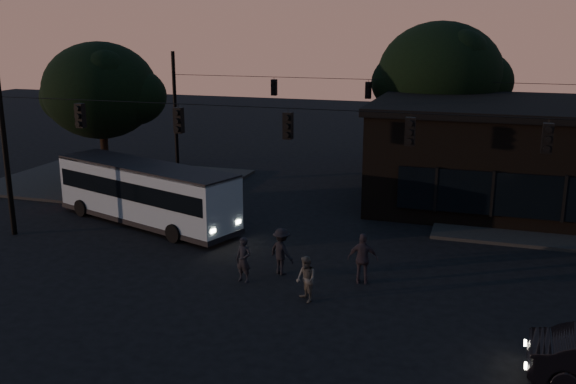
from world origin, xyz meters
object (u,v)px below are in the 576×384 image
(bus, at_px, (146,191))
(pedestrian_d, at_px, (282,251))
(pedestrian_a, at_px, (244,260))
(pedestrian_b, at_px, (306,279))
(pedestrian_c, at_px, (363,259))
(building, at_px, (525,155))

(bus, bearing_deg, pedestrian_d, -7.56)
(pedestrian_a, height_order, pedestrian_d, pedestrian_d)
(pedestrian_b, bearing_deg, pedestrian_d, 173.88)
(pedestrian_c, bearing_deg, building, -122.57)
(bus, bearing_deg, building, 46.45)
(building, xyz_separation_m, pedestrian_c, (-5.87, -12.82, -1.76))
(building, relative_size, pedestrian_b, 9.64)
(pedestrian_c, bearing_deg, bus, -28.05)
(building, height_order, pedestrian_a, building)
(pedestrian_b, height_order, pedestrian_c, pedestrian_c)
(building, relative_size, pedestrian_c, 8.10)
(bus, distance_m, pedestrian_a, 8.79)
(building, bearing_deg, pedestrian_a, -125.79)
(pedestrian_a, xyz_separation_m, pedestrian_c, (4.20, 1.16, 0.10))
(pedestrian_b, bearing_deg, pedestrian_c, 101.54)
(building, height_order, bus, building)
(bus, bearing_deg, pedestrian_b, -13.42)
(building, xyz_separation_m, pedestrian_a, (-10.07, -13.97, -1.86))
(building, xyz_separation_m, bus, (-17.07, -8.72, -1.10))
(bus, relative_size, pedestrian_b, 6.52)
(building, xyz_separation_m, pedestrian_b, (-7.41, -14.95, -1.91))
(bus, height_order, pedestrian_c, bus)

